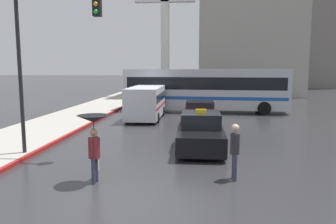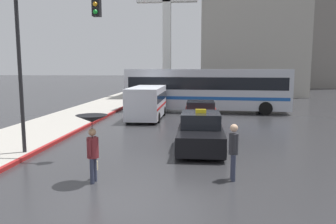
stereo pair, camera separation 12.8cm
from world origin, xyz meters
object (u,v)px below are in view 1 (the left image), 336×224
ambulance_van (146,101)px  monument_cross (165,20)px  sedan_red (200,114)px  traffic_light (49,42)px  city_bus (205,88)px  pedestrian_with_umbrella (94,132)px  pedestrian_man (235,147)px  taxi (201,132)px

ambulance_van → monument_cross: (-0.28, 16.43, 7.61)m
sedan_red → traffic_light: 9.84m
city_bus → sedan_red: bearing=0.3°
pedestrian_with_umbrella → pedestrian_man: (4.09, 0.60, -0.53)m
pedestrian_man → taxi: bearing=-167.8°
ambulance_van → traffic_light: (-2.02, -9.76, 3.11)m
monument_cross → pedestrian_man: bearing=-80.5°
pedestrian_man → sedan_red: bearing=-176.1°
taxi → sedan_red: 5.50m
sedan_red → city_bus: (0.46, 6.45, 1.15)m
sedan_red → city_bus: bearing=-94.1°
sedan_red → pedestrian_man: 9.36m
taxi → traffic_light: size_ratio=0.70×
taxi → ambulance_van: ambulance_van is taller
sedan_red → ambulance_van: ambulance_van is taller
sedan_red → pedestrian_man: bearing=95.7°
ambulance_van → pedestrian_man: size_ratio=3.16×
taxi → traffic_light: bearing=17.8°
taxi → ambulance_van: (-3.51, 7.99, 0.49)m
pedestrian_man → traffic_light: 7.56m
taxi → ambulance_van: size_ratio=0.81×
pedestrian_with_umbrella → pedestrian_man: size_ratio=1.18×
monument_cross → ambulance_van: bearing=-89.0°
monument_cross → taxi: bearing=-81.2°
pedestrian_with_umbrella → monument_cross: 29.74m
pedestrian_with_umbrella → pedestrian_man: bearing=-78.5°
ambulance_van → city_bus: size_ratio=0.43×
city_bus → traffic_light: traffic_light is taller
traffic_light → pedestrian_with_umbrella: bearing=-47.7°
pedestrian_with_umbrella → traffic_light: 4.51m
pedestrian_man → monument_cross: (-4.74, 28.23, 7.79)m
monument_cross → city_bus: bearing=-71.1°
ambulance_van → monument_cross: monument_cross is taller
pedestrian_man → traffic_light: (-6.49, 2.03, 3.29)m
sedan_red → taxi: bearing=89.8°
pedestrian_man → city_bus: bearing=179.9°
sedan_red → monument_cross: monument_cross is taller
taxi → ambulance_van: bearing=-66.2°
traffic_light → monument_cross: monument_cross is taller
ambulance_van → taxi: bearing=113.9°
taxi → city_bus: bearing=-92.3°
city_bus → monument_cross: size_ratio=0.81×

